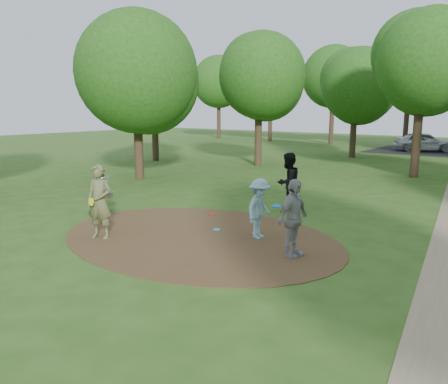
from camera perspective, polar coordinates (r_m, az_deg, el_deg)
The scene contains 11 objects.
ground at distance 12.29m, azimuth -3.39°, elevation -5.89°, with size 100.00×100.00×0.00m, color #2D5119.
dirt_clearing at distance 12.29m, azimuth -3.39°, elevation -5.85°, with size 8.40×8.40×0.02m, color #47301C.
player_observer_with_disc at distance 12.41m, azimuth -15.96°, elevation -1.24°, with size 0.87×0.71×2.06m.
player_throwing_with_disc at distance 12.01m, azimuth 4.65°, elevation -2.19°, with size 1.01×1.13×1.67m.
player_walking_with_disc at distance 15.12m, azimuth 8.33°, elevation 1.22°, with size 0.90×1.09×2.06m.
player_waiting_with_disc at distance 10.57m, azimuth 8.99°, elevation -3.43°, with size 0.57×1.15×1.91m.
disc_ground_cyan at distance 12.91m, azimuth -0.96°, elevation -4.91°, with size 0.22×0.22×0.02m, color #1AA8D7.
disc_ground_red at distance 14.73m, azimuth -1.61°, elevation -2.92°, with size 0.22×0.22×0.02m, color red.
car_left at distance 39.85m, azimuth 24.69°, elevation 5.99°, with size 1.89×4.71×1.60m, color #B8B9C0.
disc_golf_basket at distance 15.50m, azimuth -15.47°, elevation 0.58°, with size 0.63×0.63×1.54m.
tree_ring at distance 17.62m, azimuth 18.53°, elevation 15.67°, with size 36.61×45.65×9.04m.
Camera 1 is at (7.65, -8.94, 3.56)m, focal length 35.00 mm.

